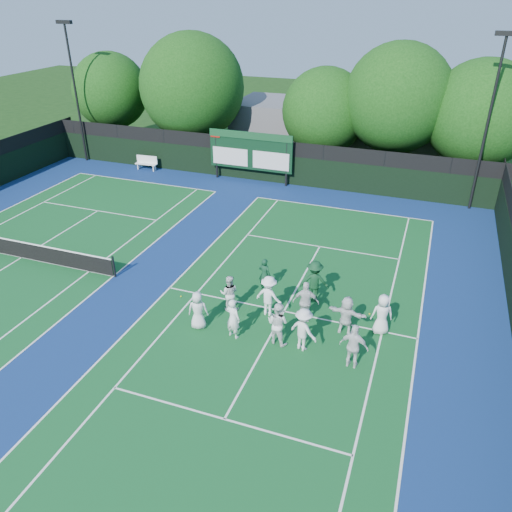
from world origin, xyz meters
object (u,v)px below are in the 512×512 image
(coach_left, at_px, (265,274))
(bench, at_px, (147,162))
(scoreboard, at_px, (250,151))
(tennis_net, at_px, (20,249))

(coach_left, bearing_deg, bench, -34.17)
(scoreboard, distance_m, coach_left, 14.44)
(tennis_net, relative_size, bench, 6.70)
(tennis_net, bearing_deg, coach_left, 6.20)
(tennis_net, xyz_separation_m, bench, (-1.28, 14.38, 0.07))
(bench, xyz_separation_m, coach_left, (13.92, -13.00, 0.23))
(scoreboard, relative_size, tennis_net, 0.53)
(bench, bearing_deg, scoreboard, 1.45)
(tennis_net, xyz_separation_m, coach_left, (12.64, 1.37, 0.30))
(scoreboard, xyz_separation_m, bench, (-8.27, -0.21, -1.63))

